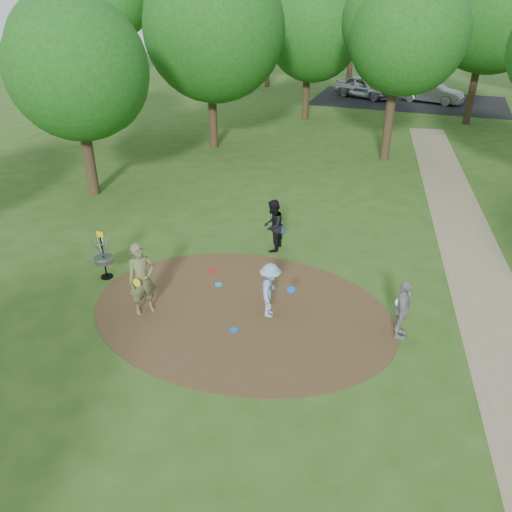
% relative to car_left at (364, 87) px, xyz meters
% --- Properties ---
extents(ground, '(100.00, 100.00, 0.00)m').
position_rel_car_left_xyz_m(ground, '(1.46, -30.15, -0.78)').
color(ground, '#2D5119').
rests_on(ground, ground).
extents(dirt_clearing, '(8.40, 8.40, 0.02)m').
position_rel_car_left_xyz_m(dirt_clearing, '(1.46, -30.15, -0.77)').
color(dirt_clearing, '#47301C').
rests_on(dirt_clearing, ground).
extents(footpath, '(7.55, 39.89, 0.01)m').
position_rel_car_left_xyz_m(footpath, '(7.96, -28.15, -0.78)').
color(footpath, '#8C7A5B').
rests_on(footpath, ground).
extents(parking_lot, '(14.00, 8.00, 0.01)m').
position_rel_car_left_xyz_m(parking_lot, '(3.46, -0.15, -0.78)').
color(parking_lot, black).
rests_on(parking_lot, ground).
extents(player_observer_with_disc, '(0.85, 0.89, 2.05)m').
position_rel_car_left_xyz_m(player_observer_with_disc, '(-0.99, -31.02, 0.24)').
color(player_observer_with_disc, '#61693C').
rests_on(player_observer_with_disc, ground).
extents(player_throwing_with_disc, '(1.09, 1.10, 1.55)m').
position_rel_car_left_xyz_m(player_throwing_with_disc, '(2.25, -30.05, -0.01)').
color(player_throwing_with_disc, '#86A8C9').
rests_on(player_throwing_with_disc, ground).
extents(player_walking_with_disc, '(0.72, 0.86, 1.77)m').
position_rel_car_left_xyz_m(player_walking_with_disc, '(1.16, -26.46, 0.10)').
color(player_walking_with_disc, black).
rests_on(player_walking_with_disc, ground).
extents(player_waiting_with_disc, '(0.41, 0.96, 1.62)m').
position_rel_car_left_xyz_m(player_waiting_with_disc, '(5.60, -29.84, 0.03)').
color(player_waiting_with_disc, gray).
rests_on(player_waiting_with_disc, ground).
extents(disc_ground_cyan, '(0.22, 0.22, 0.02)m').
position_rel_car_left_xyz_m(disc_ground_cyan, '(0.35, -29.14, -0.75)').
color(disc_ground_cyan, '#1AAFD3').
rests_on(disc_ground_cyan, dirt_clearing).
extents(disc_ground_blue, '(0.22, 0.22, 0.02)m').
position_rel_car_left_xyz_m(disc_ground_blue, '(1.60, -31.03, -0.75)').
color(disc_ground_blue, blue).
rests_on(disc_ground_blue, dirt_clearing).
extents(disc_ground_red, '(0.22, 0.22, 0.02)m').
position_rel_car_left_xyz_m(disc_ground_red, '(-0.18, -28.49, -0.75)').
color(disc_ground_red, red).
rests_on(disc_ground_red, dirt_clearing).
extents(car_left, '(4.95, 3.55, 1.57)m').
position_rel_car_left_xyz_m(car_left, '(0.00, 0.00, 0.00)').
color(car_left, '#A7AAAF').
rests_on(car_left, ground).
extents(car_right, '(4.71, 2.60, 1.47)m').
position_rel_car_left_xyz_m(car_right, '(5.03, -0.28, -0.05)').
color(car_right, '#96999D').
rests_on(car_right, ground).
extents(disc_golf_basket, '(0.63, 0.63, 1.54)m').
position_rel_car_left_xyz_m(disc_golf_basket, '(-3.04, -29.85, 0.09)').
color(disc_golf_basket, black).
rests_on(disc_golf_basket, ground).
extents(tree_ring, '(36.90, 46.06, 9.62)m').
position_rel_car_left_xyz_m(tree_ring, '(2.24, -19.50, 4.49)').
color(tree_ring, '#332316').
rests_on(tree_ring, ground).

